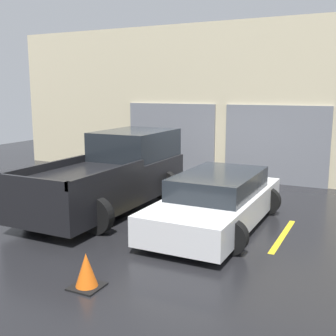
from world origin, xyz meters
name	(u,v)px	position (x,y,z in m)	size (l,w,h in m)	color
ground_plane	(190,199)	(0.00, 0.00, 0.00)	(28.00, 28.00, 0.00)	black
shophouse_building	(230,103)	(0.00, 3.29, 2.54)	(17.07, 0.68, 5.14)	beige
pickup_truck	(114,174)	(-1.44, -1.57, 0.86)	(2.40, 5.11, 1.87)	black
sedan_white	(218,201)	(1.44, -1.86, 0.56)	(2.19, 4.54, 1.18)	white
parking_stripe_far_left	(62,203)	(-2.89, -1.89, 0.00)	(0.12, 2.20, 0.01)	gold
parking_stripe_left	(159,217)	(0.00, -1.89, 0.00)	(0.12, 2.20, 0.01)	gold
parking_stripe_centre	(283,236)	(2.89, -1.89, 0.00)	(0.12, 2.20, 0.01)	gold
traffic_cone	(86,272)	(0.68, -5.55, 0.25)	(0.47, 0.47, 0.55)	black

